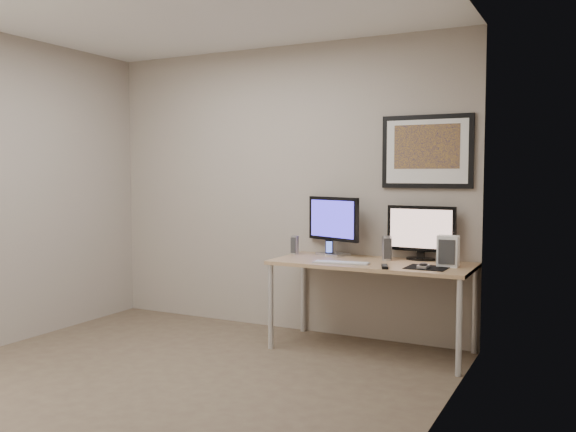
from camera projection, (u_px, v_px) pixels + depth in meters
The scene contains 14 objects.
floor at pixel (169, 382), 4.21m from camera, with size 3.60×3.60×0.00m, color brown.
room at pixel (204, 146), 4.49m from camera, with size 3.60×3.60×3.60m.
desk at pixel (372, 270), 4.91m from camera, with size 1.60×0.70×0.73m.
framed_art at pixel (427, 151), 4.98m from camera, with size 0.75×0.04×0.60m.
monitor_large at pixel (333, 223), 5.28m from camera, with size 0.53×0.26×0.51m.
monitor_tv at pixel (421, 231), 4.99m from camera, with size 0.57×0.14×0.45m.
speaker_left at pixel (295, 245), 5.37m from camera, with size 0.07×0.07×0.16m, color #B1B1B6.
speaker_right at pixel (387, 248), 4.99m from camera, with size 0.08×0.08×0.20m, color #B1B1B6.
phone_dock at pixel (329, 248), 5.27m from camera, with size 0.06×0.06×0.14m, color black.
keyboard at pixel (341, 263), 4.81m from camera, with size 0.44×0.12×0.02m, color #B8B8BD.
mousepad at pixel (427, 268), 4.59m from camera, with size 0.30×0.27×0.00m, color black.
mouse at pixel (423, 265), 4.57m from camera, with size 0.07×0.12×0.04m, color black.
remote at pixel (385, 266), 4.60m from camera, with size 0.05×0.17×0.02m, color black.
fan_unit at pixel (448, 251), 4.65m from camera, with size 0.16×0.11×0.24m, color white.
Camera 1 is at (2.60, -3.30, 1.44)m, focal length 38.00 mm.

